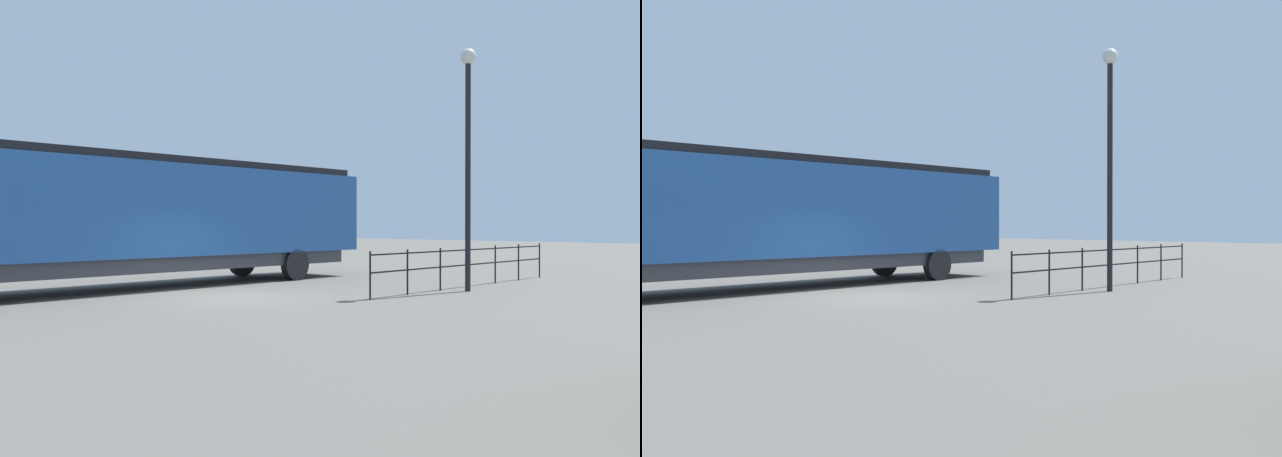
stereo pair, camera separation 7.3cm
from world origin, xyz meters
TOP-DOWN VIEW (x-y plane):
  - ground_plane at (0.00, 0.00)m, footprint 120.00×120.00m
  - locomotive at (-4.05, -0.08)m, footprint 3.17×17.71m
  - lamp_post at (3.83, 5.82)m, footprint 0.47×0.47m
  - platform_fence at (3.13, 7.11)m, footprint 0.05×10.00m

SIDE VIEW (x-z plane):
  - ground_plane at x=0.00m, z-range 0.00..0.00m
  - platform_fence at x=3.13m, z-range 0.18..1.44m
  - locomotive at x=-4.05m, z-range 0.26..4.29m
  - lamp_post at x=3.83m, z-range 1.13..8.25m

